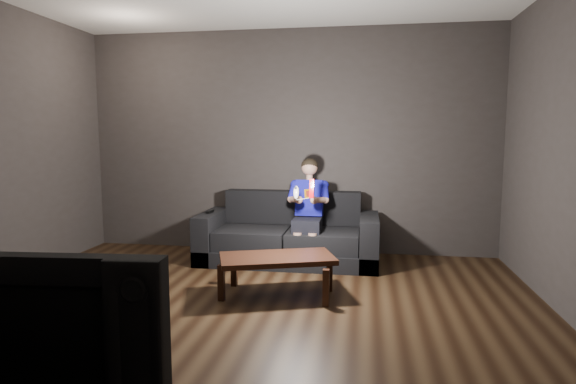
# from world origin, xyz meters

# --- Properties ---
(floor) EXTENTS (5.00, 5.00, 0.00)m
(floor) POSITION_xyz_m (0.00, 0.00, 0.00)
(floor) COLOR black
(floor) RESTS_ON ground
(back_wall) EXTENTS (5.00, 0.04, 2.70)m
(back_wall) POSITION_xyz_m (0.00, 2.50, 1.35)
(back_wall) COLOR #37312F
(back_wall) RESTS_ON ground
(sofa) EXTENTS (2.01, 0.87, 0.78)m
(sofa) POSITION_xyz_m (0.09, 1.98, 0.25)
(sofa) COLOR black
(sofa) RESTS_ON floor
(child) EXTENTS (0.45, 0.56, 1.12)m
(child) POSITION_xyz_m (0.32, 1.93, 0.68)
(child) COLOR black
(child) RESTS_ON sofa
(wii_remote_red) EXTENTS (0.05, 0.07, 0.20)m
(wii_remote_red) POSITION_xyz_m (0.40, 1.50, 0.89)
(wii_remote_red) COLOR #C8030B
(wii_remote_red) RESTS_ON child
(nunchuk_white) EXTENTS (0.06, 0.09, 0.15)m
(nunchuk_white) POSITION_xyz_m (0.24, 1.51, 0.85)
(nunchuk_white) COLOR silver
(nunchuk_white) RESTS_ON child
(wii_remote_black) EXTENTS (0.05, 0.15, 0.03)m
(wii_remote_black) POSITION_xyz_m (-0.81, 1.91, 0.56)
(wii_remote_black) COLOR black
(wii_remote_black) RESTS_ON sofa
(coffee_table) EXTENTS (1.11, 0.80, 0.36)m
(coffee_table) POSITION_xyz_m (0.17, 0.80, 0.32)
(coffee_table) COLOR black
(coffee_table) RESTS_ON floor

